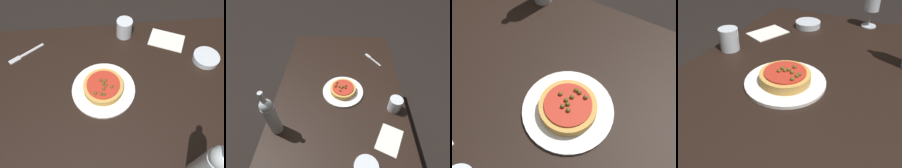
# 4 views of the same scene
# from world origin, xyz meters

# --- Properties ---
(ground_plane) EXTENTS (14.00, 14.00, 0.00)m
(ground_plane) POSITION_xyz_m (0.00, 0.00, 0.00)
(ground_plane) COLOR black
(dining_table) EXTENTS (1.49, 0.90, 0.75)m
(dining_table) POSITION_xyz_m (0.00, 0.00, 0.66)
(dining_table) COLOR black
(dining_table) RESTS_ON ground_plane
(dinner_plate) EXTENTS (0.29, 0.29, 0.01)m
(dinner_plate) POSITION_xyz_m (-0.00, -0.03, 0.75)
(dinner_plate) COLOR white
(dinner_plate) RESTS_ON dining_table
(pizza) EXTENTS (0.18, 0.18, 0.05)m
(pizza) POSITION_xyz_m (-0.00, -0.03, 0.78)
(pizza) COLOR gold
(pizza) RESTS_ON dinner_plate
(wine_bottle) EXTENTS (0.07, 0.07, 0.34)m
(wine_bottle) POSITION_xyz_m (-0.32, 0.37, 0.89)
(wine_bottle) COLOR #B2BCC1
(wine_bottle) RESTS_ON dining_table
(water_cup) EXTENTS (0.08, 0.08, 0.10)m
(water_cup) POSITION_xyz_m (-0.14, -0.37, 0.80)
(water_cup) COLOR silver
(water_cup) RESTS_ON dining_table
(side_bowl) EXTENTS (0.13, 0.13, 0.03)m
(side_bowl) POSITION_xyz_m (-0.52, -0.16, 0.76)
(side_bowl) COLOR silver
(side_bowl) RESTS_ON dining_table
(fork) EXTENTS (0.17, 0.13, 0.00)m
(fork) POSITION_xyz_m (0.39, -0.27, 0.75)
(fork) COLOR #B7B7BC
(fork) RESTS_ON dining_table
(paper_napkin) EXTENTS (0.21, 0.19, 0.00)m
(paper_napkin) POSITION_xyz_m (-0.36, -0.30, 0.75)
(paper_napkin) COLOR silver
(paper_napkin) RESTS_ON dining_table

